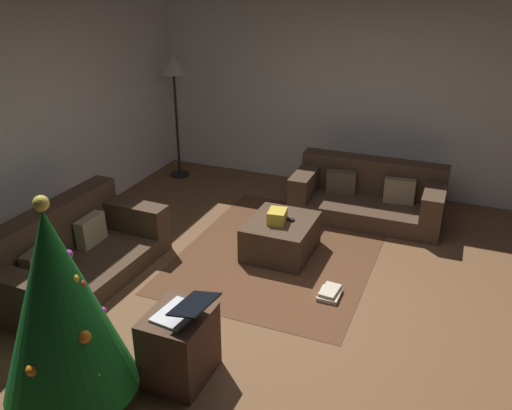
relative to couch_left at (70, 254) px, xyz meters
name	(u,v)px	position (x,y,z in m)	size (l,w,h in m)	color
ground_plane	(298,310)	(0.33, -2.26, -0.27)	(6.40, 6.40, 0.00)	brown
rear_partition	(7,134)	(0.33, 0.88, 1.03)	(6.40, 0.12, 2.60)	silver
corner_partition	(378,95)	(3.47, -2.26, 1.03)	(0.12, 6.40, 2.60)	silver
couch_left	(70,254)	(0.00, 0.00, 0.00)	(1.88, 0.98, 0.72)	#473323
couch_right	(369,196)	(2.56, -2.42, 0.00)	(0.87, 1.79, 0.67)	#473323
ottoman	(281,237)	(1.27, -1.75, -0.08)	(0.78, 0.67, 0.38)	#473323
gift_box	(277,216)	(1.23, -1.72, 0.18)	(0.22, 0.18, 0.14)	gold
tv_remote	(287,219)	(1.33, -1.80, 0.12)	(0.05, 0.16, 0.02)	black
christmas_tree	(59,304)	(-1.38, -1.15, 0.60)	(0.92, 0.92, 1.64)	brown
side_table	(179,346)	(-0.82, -1.70, 0.01)	(0.52, 0.44, 0.57)	#4C3323
laptop	(183,310)	(-0.83, -1.76, 0.36)	(0.39, 0.45, 0.18)	silver
book_stack	(330,293)	(0.65, -2.47, -0.24)	(0.28, 0.20, 0.07)	beige
corner_lamp	(174,75)	(2.88, 0.41, 1.20)	(0.36, 0.36, 1.72)	black
area_rug	(281,252)	(1.27, -1.75, -0.27)	(2.60, 2.00, 0.01)	#56331E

